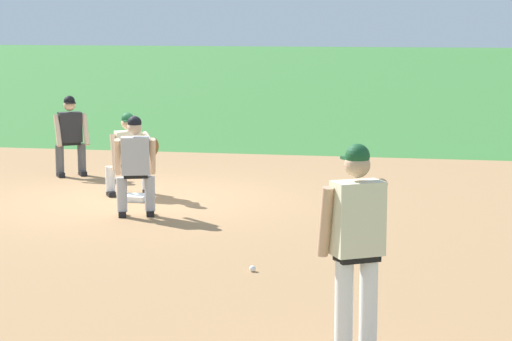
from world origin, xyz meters
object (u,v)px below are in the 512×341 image
object	(u,v)px
baseball	(252,269)
pitcher	(357,242)
umpire	(70,133)
baserunner	(135,162)
first_baseman	(130,151)
first_base_bag	(135,198)

from	to	relation	value
baseball	pitcher	bearing A→B (deg)	-153.47
baseball	umpire	distance (m)	7.61
baseball	baserunner	world-z (taller)	baserunner
first_baseman	baseball	bearing A→B (deg)	-146.80
baseball	first_baseman	xyz separation A→B (m)	(4.38, 2.87, 0.69)
pitcher	first_baseman	world-z (taller)	pitcher
first_base_bag	pitcher	world-z (taller)	pitcher
first_base_bag	baserunner	world-z (taller)	baserunner
baseball	baserunner	size ratio (longest dim) A/B	0.05
baseball	umpire	bearing A→B (deg)	36.86
umpire	first_base_bag	bearing A→B (deg)	-138.12
pitcher	baserunner	xyz separation A→B (m)	(5.64, 3.69, -0.27)
first_baseman	baserunner	xyz separation A→B (m)	(-1.61, -0.61, 0.06)
pitcher	baserunner	distance (m)	6.75
umpire	first_baseman	bearing A→B (deg)	-135.05
baserunner	pitcher	bearing A→B (deg)	-146.78
first_base_bag	baserunner	size ratio (longest dim) A/B	0.26
baseball	umpire	world-z (taller)	umpire
first_base_bag	umpire	bearing A→B (deg)	41.88
baserunner	first_base_bag	bearing A→B (deg)	18.78
pitcher	first_baseman	size ratio (longest dim) A/B	1.39
first_base_bag	first_baseman	world-z (taller)	first_baseman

